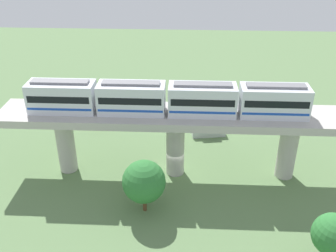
{
  "coord_description": "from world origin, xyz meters",
  "views": [
    {
      "loc": [
        -34.49,
        -0.95,
        24.44
      ],
      "look_at": [
        2.5,
        0.89,
        4.3
      ],
      "focal_mm": 41.31,
      "sensor_mm": 36.0,
      "label": 1
    }
  ],
  "objects_px": {
    "tree_near_viaduct": "(144,182)",
    "parked_car_silver": "(208,129)",
    "parked_car_orange": "(100,117)",
    "train": "(167,99)",
    "tree_mid_lot": "(334,235)"
  },
  "relations": [
    {
      "from": "parked_car_orange",
      "to": "tree_mid_lot",
      "type": "relative_size",
      "value": 0.9
    },
    {
      "from": "parked_car_orange",
      "to": "tree_near_viaduct",
      "type": "height_order",
      "value": "tree_near_viaduct"
    },
    {
      "from": "parked_car_silver",
      "to": "tree_near_viaduct",
      "type": "xyz_separation_m",
      "value": [
        -14.75,
        6.52,
        2.57
      ]
    },
    {
      "from": "tree_near_viaduct",
      "to": "tree_mid_lot",
      "type": "relative_size",
      "value": 1.1
    },
    {
      "from": "train",
      "to": "tree_mid_lot",
      "type": "xyz_separation_m",
      "value": [
        -12.08,
        -13.35,
        -5.56
      ]
    },
    {
      "from": "train",
      "to": "parked_car_silver",
      "type": "relative_size",
      "value": 6.2
    },
    {
      "from": "parked_car_orange",
      "to": "tree_mid_lot",
      "type": "distance_m",
      "value": 32.67
    },
    {
      "from": "tree_near_viaduct",
      "to": "parked_car_silver",
      "type": "bearing_deg",
      "value": -23.87
    },
    {
      "from": "tree_mid_lot",
      "to": "parked_car_silver",
      "type": "bearing_deg",
      "value": 22.69
    },
    {
      "from": "parked_car_silver",
      "to": "parked_car_orange",
      "type": "height_order",
      "value": "same"
    },
    {
      "from": "parked_car_orange",
      "to": "tree_near_viaduct",
      "type": "bearing_deg",
      "value": -150.32
    },
    {
      "from": "train",
      "to": "tree_near_viaduct",
      "type": "distance_m",
      "value": 8.49
    },
    {
      "from": "parked_car_orange",
      "to": "parked_car_silver",
      "type": "bearing_deg",
      "value": -95.0
    },
    {
      "from": "parked_car_orange",
      "to": "train",
      "type": "bearing_deg",
      "value": -133.66
    },
    {
      "from": "train",
      "to": "tree_near_viaduct",
      "type": "height_order",
      "value": "train"
    }
  ]
}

